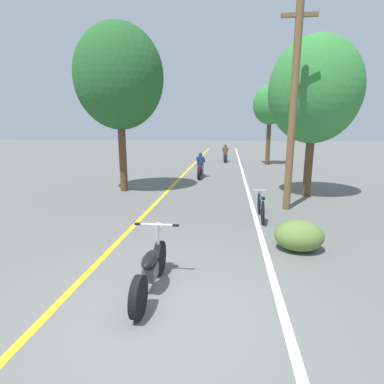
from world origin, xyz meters
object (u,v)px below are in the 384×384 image
at_px(roadside_tree_right_near, 315,91).
at_px(motorcycle_foreground, 151,268).
at_px(bicycle_parked, 261,207).
at_px(roadside_tree_right_far, 270,105).
at_px(motorcycle_rider_lead, 200,168).
at_px(utility_pole, 293,106).
at_px(motorcycle_rider_far, 225,155).
at_px(roadside_tree_left, 119,78).

relative_size(roadside_tree_right_near, motorcycle_foreground, 3.05).
bearing_deg(bicycle_parked, roadside_tree_right_near, 57.40).
distance_m(roadside_tree_right_near, roadside_tree_right_far, 10.52).
distance_m(motorcycle_rider_lead, bicycle_parked, 7.94).
bearing_deg(roadside_tree_right_near, bicycle_parked, -122.60).
relative_size(utility_pole, roadside_tree_right_far, 1.16).
distance_m(roadside_tree_right_far, bicycle_parked, 14.59).
bearing_deg(motorcycle_rider_far, roadside_tree_left, -109.53).
relative_size(motorcycle_rider_far, bicycle_parked, 1.13).
relative_size(roadside_tree_right_near, roadside_tree_left, 0.89).
distance_m(roadside_tree_left, bicycle_parked, 7.91).
xyz_separation_m(roadside_tree_left, motorcycle_rider_lead, (3.01, 4.03, -4.24)).
xyz_separation_m(roadside_tree_left, bicycle_parked, (5.60, -3.47, -4.39)).
height_order(motorcycle_rider_lead, bicycle_parked, motorcycle_rider_lead).
relative_size(roadside_tree_right_near, motorcycle_rider_far, 3.05).
bearing_deg(roadside_tree_right_near, motorcycle_rider_lead, 139.30).
bearing_deg(roadside_tree_right_far, roadside_tree_left, -125.49).
height_order(utility_pole, roadside_tree_left, roadside_tree_left).
distance_m(roadside_tree_right_far, motorcycle_foreground, 19.30).
bearing_deg(bicycle_parked, roadside_tree_left, 148.22).
bearing_deg(utility_pole, roadside_tree_right_far, 86.13).
bearing_deg(roadside_tree_right_far, bicycle_parked, -97.61).
bearing_deg(motorcycle_rider_far, utility_pole, -80.83).
xyz_separation_m(motorcycle_foreground, motorcycle_rider_lead, (-0.30, 12.02, 0.11)).
xyz_separation_m(roadside_tree_right_near, motorcycle_rider_far, (-3.49, 12.14, -3.60)).
xyz_separation_m(roadside_tree_right_far, motorcycle_rider_lead, (-4.44, -6.42, -3.78)).
bearing_deg(roadside_tree_left, motorcycle_foreground, -67.49).
height_order(utility_pole, motorcycle_foreground, utility_pole).
xyz_separation_m(roadside_tree_right_far, motorcycle_rider_far, (-3.17, 1.62, -3.78)).
bearing_deg(motorcycle_rider_lead, roadside_tree_right_near, -40.70).
bearing_deg(roadside_tree_right_near, motorcycle_foreground, -119.40).
distance_m(motorcycle_foreground, motorcycle_rider_far, 20.09).
distance_m(roadside_tree_left, motorcycle_rider_far, 13.49).
bearing_deg(motorcycle_rider_lead, roadside_tree_left, -126.72).
height_order(roadside_tree_right_near, roadside_tree_right_far, roadside_tree_right_near).
height_order(roadside_tree_right_near, motorcycle_rider_far, roadside_tree_right_near).
relative_size(utility_pole, motorcycle_foreground, 3.32).
bearing_deg(utility_pole, roadside_tree_left, 161.15).
relative_size(roadside_tree_left, motorcycle_foreground, 3.42).
height_order(roadside_tree_right_far, roadside_tree_left, roadside_tree_left).
bearing_deg(roadside_tree_left, bicycle_parked, -31.78).
bearing_deg(roadside_tree_right_far, utility_pole, -93.87).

